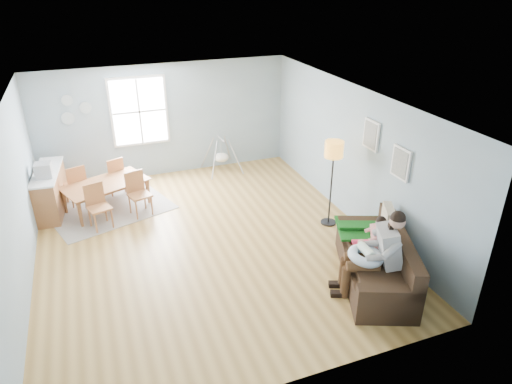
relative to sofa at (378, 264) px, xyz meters
name	(u,v)px	position (x,y,z in m)	size (l,w,h in m)	color
room	(200,117)	(-2.31, 2.12, 2.11)	(8.40, 9.40, 3.90)	olive
window	(139,111)	(-2.91, 5.58, 1.34)	(1.32, 0.08, 1.62)	white
pictures	(385,148)	(0.66, 1.07, 1.54)	(0.05, 1.34, 0.74)	white
wall_plates	(74,110)	(-4.31, 5.59, 1.52)	(0.67, 0.02, 0.66)	#8EA3AB
sofa	(378,264)	(0.00, 0.00, 0.00)	(1.69, 2.37, 0.88)	black
green_throw	(366,228)	(0.20, 0.70, 0.25)	(0.99, 0.83, 0.04)	#16611A
beige_pillow	(388,221)	(0.43, 0.44, 0.48)	(0.14, 0.51, 0.51)	#BAA68E
father	(377,251)	(-0.24, -0.24, 0.46)	(1.11, 0.77, 1.46)	gray
nursing_pillow	(366,256)	(-0.40, -0.17, 0.37)	(0.55, 0.55, 0.15)	#CBE8FE
infant	(365,249)	(-0.39, -0.14, 0.47)	(0.17, 0.41, 0.15)	white
toddler	(373,235)	(0.00, 0.22, 0.42)	(0.57, 0.40, 0.84)	white
floor_lamp	(334,157)	(0.18, 1.94, 1.13)	(0.35, 0.35, 1.74)	black
storage_cube	(397,262)	(0.38, 0.01, -0.05)	(0.58, 0.55, 0.52)	silver
rug	(110,208)	(-3.91, 4.15, -0.31)	(2.37, 1.80, 0.01)	#A09992
dining_table	(108,196)	(-3.91, 4.15, -0.01)	(1.69, 0.94, 0.59)	brown
chair_sw	(97,203)	(-4.13, 3.46, 0.19)	(0.50, 0.50, 0.90)	#A25B38
chair_se	(138,190)	(-3.32, 3.73, 0.21)	(0.52, 0.52, 0.92)	#A25B38
chair_nw	(76,183)	(-4.49, 4.57, 0.21)	(0.52, 0.52, 0.92)	#A25B38
chair_ne	(115,174)	(-3.68, 4.84, 0.18)	(0.52, 0.52, 0.87)	#A25B38
counter	(51,191)	(-5.01, 4.49, 0.15)	(0.64, 1.66, 0.91)	brown
monitor	(43,170)	(-5.03, 4.18, 0.74)	(0.33, 0.31, 0.29)	#A1A1A6
baby_swing	(222,157)	(-1.07, 5.22, 0.08)	(0.91, 0.92, 0.88)	#A1A1A6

